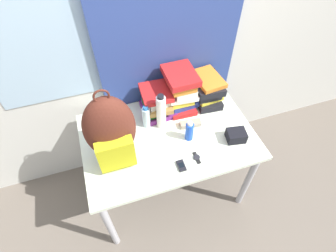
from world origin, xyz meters
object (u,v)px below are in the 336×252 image
backpack (111,131)px  book_stack_right (207,89)px  book_stack_center (181,90)px  cell_phone (181,166)px  water_bottle (146,117)px  book_stack_left (157,102)px  sunglasses_case (190,124)px  sports_bottle (161,112)px  wristwatch (197,158)px  sunscreen_bottle (189,131)px  camera_pouch (236,136)px

backpack → book_stack_right: (0.77, 0.29, -0.13)m
book_stack_center → cell_phone: book_stack_center is taller
book_stack_right → water_bottle: 0.52m
book_stack_left → sunglasses_case: 0.29m
water_bottle → sports_bottle: sports_bottle is taller
backpack → wristwatch: bearing=-21.9°
water_bottle → sports_bottle: 0.12m
water_bottle → cell_phone: (0.11, -0.41, -0.08)m
sunglasses_case → wristwatch: bearing=-103.0°
cell_phone → wristwatch: bearing=13.3°
book_stack_right → sunglasses_case: book_stack_right is taller
sunglasses_case → book_stack_right: bearing=45.3°
book_stack_right → cell_phone: (-0.39, -0.52, -0.11)m
book_stack_center → sunscreen_bottle: (-0.05, -0.32, -0.09)m
backpack → wristwatch: 0.58m
backpack → sunscreen_bottle: size_ratio=3.40×
book_stack_right → camera_pouch: book_stack_right is taller
sunscreen_bottle → camera_pouch: sunscreen_bottle is taller
book_stack_left → sunglasses_case: bearing=-49.0°
water_bottle → sunglasses_case: size_ratio=1.22×
book_stack_right → cell_phone: bearing=-127.4°
cell_phone → camera_pouch: size_ratio=0.57×
cell_phone → wristwatch: size_ratio=0.87×
book_stack_left → camera_pouch: book_stack_left is taller
backpack → book_stack_left: 0.49m
book_stack_right → backpack: bearing=-159.5°
sports_bottle → camera_pouch: size_ratio=2.08×
book_stack_center → sunglasses_case: bearing=-89.0°
book_stack_center → camera_pouch: bearing=-59.0°
camera_pouch → book_stack_center: bearing=121.0°
book_stack_center → wristwatch: 0.52m
book_stack_center → book_stack_right: book_stack_center is taller
backpack → sunglasses_case: size_ratio=3.61×
sunglasses_case → camera_pouch: (0.25, -0.21, 0.02)m
camera_pouch → book_stack_right: bearing=95.6°
sports_bottle → cell_phone: (0.02, -0.37, -0.13)m
book_stack_left → water_bottle: (-0.11, -0.11, -0.01)m
book_stack_left → book_stack_right: bearing=0.0°
book_stack_center → sunglasses_case: (0.00, -0.21, -0.15)m
sunscreen_bottle → cell_phone: size_ratio=2.01×
sunscreen_bottle → camera_pouch: size_ratio=1.15×
backpack → wristwatch: backpack is taller
book_stack_center → book_stack_right: 0.22m
water_bottle → sunglasses_case: (0.30, -0.10, -0.07)m
water_bottle → cell_phone: size_ratio=2.32×
camera_pouch → sunscreen_bottle: bearing=160.0°
book_stack_right → wristwatch: (-0.27, -0.49, -0.11)m
book_stack_center → book_stack_right: bearing=-0.1°
book_stack_right → sunscreen_bottle: 0.41m
book_stack_left → book_stack_right: (0.39, 0.00, 0.01)m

